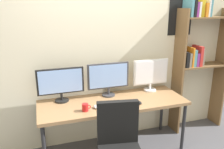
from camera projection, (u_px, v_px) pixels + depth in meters
name	position (u px, v px, depth m)	size (l,w,h in m)	color
wall_back	(104.00, 53.00, 3.21)	(4.31, 0.11, 2.60)	beige
desk	(113.00, 105.00, 3.01)	(1.91, 0.68, 0.74)	#936D47
bookshelf	(198.00, 51.00, 3.47)	(0.83, 0.28, 2.08)	brown
monitor_left	(61.00, 83.00, 2.93)	(0.59, 0.18, 0.44)	black
monitor_center	(108.00, 78.00, 3.11)	(0.57, 0.18, 0.46)	#38383D
monitor_right	(151.00, 74.00, 3.30)	(0.53, 0.18, 0.46)	silver
keyboard_main	(119.00, 108.00, 2.78)	(0.36, 0.13, 0.02)	black
mouse_left_side	(96.00, 107.00, 2.79)	(0.06, 0.10, 0.03)	silver
mouse_right_side	(139.00, 102.00, 2.92)	(0.06, 0.10, 0.03)	black
coffee_mug	(85.00, 107.00, 2.71)	(0.11, 0.08, 0.09)	red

